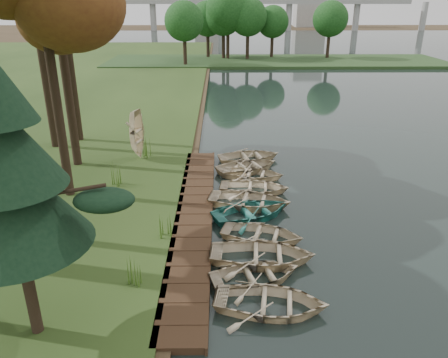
{
  "coord_description": "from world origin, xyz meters",
  "views": [
    {
      "loc": [
        -0.45,
        -17.1,
        9.02
      ],
      "look_at": [
        -0.28,
        0.76,
        1.6
      ],
      "focal_mm": 35.0,
      "sensor_mm": 36.0,
      "label": 1
    }
  ],
  "objects_px": {
    "rowboat_1": "(256,273)",
    "pine_tree": "(5,170)",
    "boardwalk": "(194,216)",
    "rowboat_0": "(271,300)",
    "stored_rowboat": "(139,153)",
    "rowboat_2": "(262,253)"
  },
  "relations": [
    {
      "from": "rowboat_1",
      "to": "pine_tree",
      "type": "height_order",
      "value": "pine_tree"
    },
    {
      "from": "rowboat_0",
      "to": "rowboat_1",
      "type": "relative_size",
      "value": 1.12
    },
    {
      "from": "pine_tree",
      "to": "boardwalk",
      "type": "bearing_deg",
      "value": 60.92
    },
    {
      "from": "rowboat_1",
      "to": "pine_tree",
      "type": "bearing_deg",
      "value": 96.96
    },
    {
      "from": "stored_rowboat",
      "to": "rowboat_2",
      "type": "bearing_deg",
      "value": -135.86
    },
    {
      "from": "boardwalk",
      "to": "pine_tree",
      "type": "height_order",
      "value": "pine_tree"
    },
    {
      "from": "rowboat_0",
      "to": "rowboat_1",
      "type": "distance_m",
      "value": 1.55
    },
    {
      "from": "rowboat_0",
      "to": "rowboat_2",
      "type": "distance_m",
      "value": 2.67
    },
    {
      "from": "rowboat_1",
      "to": "stored_rowboat",
      "type": "bearing_deg",
      "value": 11.45
    },
    {
      "from": "rowboat_1",
      "to": "stored_rowboat",
      "type": "height_order",
      "value": "stored_rowboat"
    },
    {
      "from": "boardwalk",
      "to": "pine_tree",
      "type": "relative_size",
      "value": 2.01
    },
    {
      "from": "boardwalk",
      "to": "stored_rowboat",
      "type": "bearing_deg",
      "value": 116.66
    },
    {
      "from": "stored_rowboat",
      "to": "rowboat_0",
      "type": "bearing_deg",
      "value": -141.07
    },
    {
      "from": "rowboat_1",
      "to": "rowboat_2",
      "type": "relative_size",
      "value": 0.82
    },
    {
      "from": "boardwalk",
      "to": "rowboat_0",
      "type": "relative_size",
      "value": 4.52
    },
    {
      "from": "boardwalk",
      "to": "rowboat_1",
      "type": "distance_m",
      "value": 5.21
    },
    {
      "from": "rowboat_2",
      "to": "stored_rowboat",
      "type": "xyz_separation_m",
      "value": [
        -6.27,
        10.63,
        0.15
      ]
    },
    {
      "from": "rowboat_0",
      "to": "stored_rowboat",
      "type": "relative_size",
      "value": 1.23
    },
    {
      "from": "rowboat_0",
      "to": "boardwalk",
      "type": "bearing_deg",
      "value": 32.1
    },
    {
      "from": "boardwalk",
      "to": "rowboat_0",
      "type": "xyz_separation_m",
      "value": [
        2.7,
        -6.16,
        0.27
      ]
    },
    {
      "from": "stored_rowboat",
      "to": "pine_tree",
      "type": "height_order",
      "value": "pine_tree"
    },
    {
      "from": "stored_rowboat",
      "to": "rowboat_1",
      "type": "bearing_deg",
      "value": -139.64
    }
  ]
}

